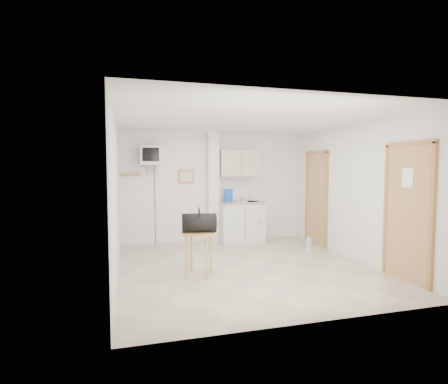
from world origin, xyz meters
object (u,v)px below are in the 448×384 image
object	(u,v)px
duffel_bag	(199,223)
water_bottle	(309,245)
round_table	(199,239)
crt_television	(150,156)

from	to	relation	value
duffel_bag	water_bottle	bearing A→B (deg)	29.61
round_table	crt_television	bearing A→B (deg)	104.58
crt_television	round_table	world-z (taller)	crt_television
round_table	water_bottle	bearing A→B (deg)	20.03
round_table	duffel_bag	xyz separation A→B (m)	(0.00, -0.01, 0.26)
crt_television	duffel_bag	distance (m)	2.60
crt_television	duffel_bag	world-z (taller)	crt_television
crt_television	water_bottle	xyz separation A→B (m)	(3.01, -1.39, -1.79)
duffel_bag	round_table	bearing A→B (deg)	119.46
crt_television	round_table	size ratio (longest dim) A/B	3.11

